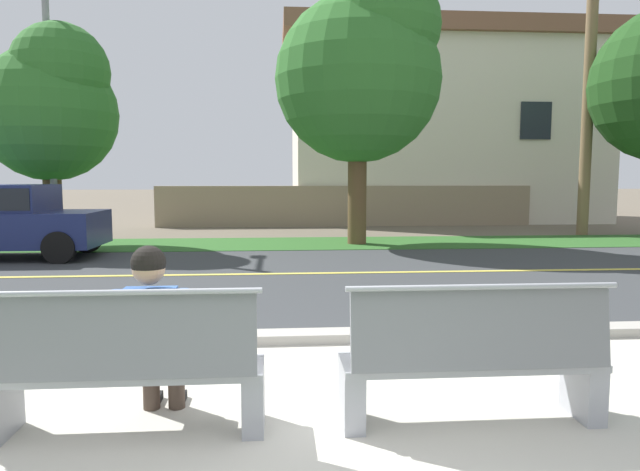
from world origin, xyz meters
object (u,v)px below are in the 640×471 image
at_px(bench_right, 473,362).
at_px(streetlamp, 52,83).
at_px(bench_left, 125,370).
at_px(shade_tree_far_left, 52,104).
at_px(seated_person_blue, 154,329).
at_px(shade_tree_left, 364,67).

distance_m(bench_right, streetlamp, 12.95).
xyz_separation_m(bench_left, bench_right, (2.30, 0.00, 0.00)).
distance_m(bench_right, shade_tree_far_left, 12.87).
height_order(bench_left, streetlamp, streetlamp).
bearing_deg(seated_person_blue, shade_tree_far_left, 113.29).
bearing_deg(shade_tree_far_left, seated_person_blue, -66.71).
distance_m(bench_left, bench_right, 2.30).
bearing_deg(bench_right, streetlamp, 121.91).
relative_size(seated_person_blue, shade_tree_left, 0.19).
xyz_separation_m(streetlamp, shade_tree_far_left, (-0.04, 0.02, -0.48)).
relative_size(seated_person_blue, streetlamp, 0.18).
distance_m(bench_right, seated_person_blue, 2.16).
xyz_separation_m(bench_right, seated_person_blue, (-2.14, 0.17, 0.22)).
bearing_deg(seated_person_blue, shade_tree_left, 73.86).
distance_m(streetlamp, shade_tree_far_left, 0.48).
xyz_separation_m(seated_person_blue, streetlamp, (-4.46, 10.43, 3.24)).
bearing_deg(streetlamp, bench_right, -58.09).
bearing_deg(bench_right, bench_left, 180.00).
distance_m(bench_left, seated_person_blue, 0.32).
height_order(bench_right, seated_person_blue, seated_person_blue).
height_order(seated_person_blue, shade_tree_far_left, shade_tree_far_left).
xyz_separation_m(streetlamp, shade_tree_left, (7.45, -0.08, 0.48)).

